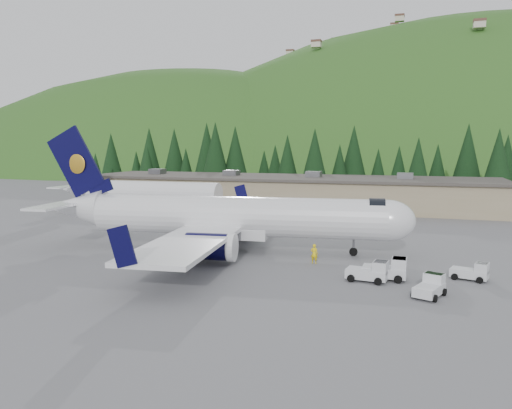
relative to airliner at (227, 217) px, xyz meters
The scene contains 11 objects.
ground 3.53m from the airliner, ahead, with size 600.00×600.00×0.00m, color slate.
airliner is the anchor object (origin of this frame).
second_airliner 32.51m from the airliner, 137.12° to the left, with size 27.50×11.00×10.05m.
baggage_tug_a 16.70m from the airliner, 26.26° to the right, with size 3.28×2.20×1.66m.
baggage_tug_b 22.95m from the airliner, 11.22° to the right, with size 3.00×2.24×1.46m.
baggage_tug_c 21.68m from the airliner, 27.32° to the right, with size 2.44×3.12×1.50m.
terminal_building 38.33m from the airliner, 95.86° to the left, with size 71.00×17.00×6.10m.
baggage_tug_d 17.45m from the airliner, 21.48° to the right, with size 3.37×2.07×1.78m.
ramp_worker 10.17m from the airliner, 16.54° to the right, with size 0.65×0.42×1.77m, color yellow.
tree_line 60.41m from the airliner, 93.70° to the left, with size 113.47×17.08×14.46m.
hills 231.18m from the airliner, 75.30° to the left, with size 614.00×330.00×300.00m.
Camera 1 is at (16.85, -46.01, 10.47)m, focal length 35.00 mm.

